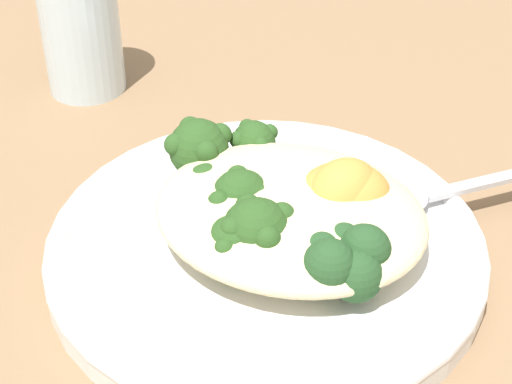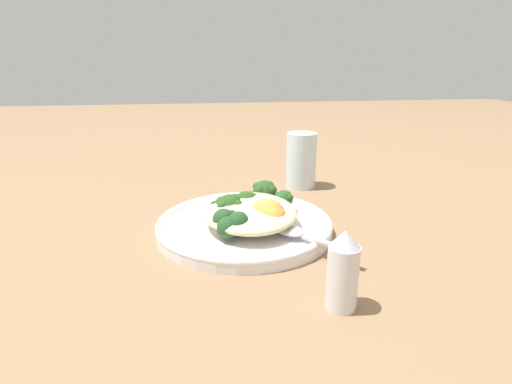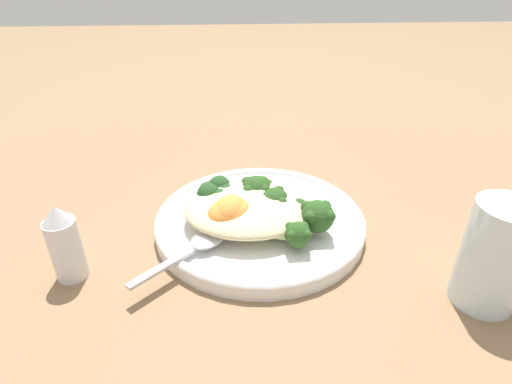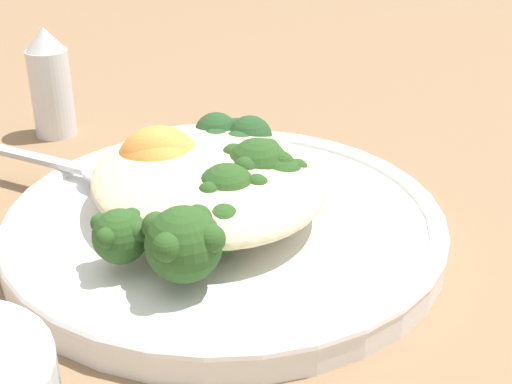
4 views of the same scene
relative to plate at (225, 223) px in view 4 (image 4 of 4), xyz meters
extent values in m
plane|color=#846647|center=(0.01, 0.01, -0.01)|extent=(4.00, 4.00, 0.00)
cylinder|color=white|center=(0.00, 0.00, 0.00)|extent=(0.27, 0.27, 0.02)
torus|color=white|center=(0.00, 0.00, 0.00)|extent=(0.27, 0.27, 0.01)
ellipsoid|color=beige|center=(-0.01, -0.01, 0.03)|extent=(0.17, 0.14, 0.03)
ellipsoid|color=#ADC675|center=(0.00, -0.04, 0.02)|extent=(0.09, 0.07, 0.02)
sphere|color=#284C1E|center=(0.04, -0.07, 0.03)|extent=(0.03, 0.03, 0.03)
sphere|color=#284C1E|center=(0.05, -0.06, 0.03)|extent=(0.01, 0.01, 0.01)
sphere|color=#284C1E|center=(0.03, -0.06, 0.03)|extent=(0.01, 0.01, 0.01)
sphere|color=#284C1E|center=(0.03, -0.08, 0.03)|extent=(0.01, 0.01, 0.01)
sphere|color=#284C1E|center=(0.05, -0.08, 0.03)|extent=(0.01, 0.01, 0.01)
ellipsoid|color=#ADC675|center=(0.02, -0.04, 0.02)|extent=(0.10, 0.03, 0.02)
sphere|color=#284C1E|center=(0.07, -0.04, 0.03)|extent=(0.04, 0.04, 0.04)
sphere|color=#284C1E|center=(0.08, -0.03, 0.04)|extent=(0.02, 0.02, 0.02)
sphere|color=#284C1E|center=(0.05, -0.03, 0.04)|extent=(0.02, 0.02, 0.02)
sphere|color=#284C1E|center=(0.05, -0.05, 0.04)|extent=(0.02, 0.02, 0.02)
sphere|color=#284C1E|center=(0.08, -0.05, 0.04)|extent=(0.02, 0.02, 0.02)
ellipsoid|color=#ADC675|center=(0.01, -0.03, 0.02)|extent=(0.08, 0.04, 0.01)
sphere|color=#284C1E|center=(0.05, -0.02, 0.02)|extent=(0.03, 0.03, 0.03)
sphere|color=#284C1E|center=(0.05, 0.00, 0.03)|extent=(0.01, 0.01, 0.01)
sphere|color=#284C1E|center=(0.05, -0.03, 0.03)|extent=(0.01, 0.01, 0.01)
ellipsoid|color=#ADC675|center=(-0.01, -0.03, 0.02)|extent=(0.06, 0.06, 0.02)
sphere|color=#284C1E|center=(0.02, 0.00, 0.03)|extent=(0.04, 0.04, 0.04)
sphere|color=#284C1E|center=(0.03, 0.01, 0.04)|extent=(0.01, 0.01, 0.01)
sphere|color=#284C1E|center=(0.00, 0.00, 0.04)|extent=(0.01, 0.01, 0.01)
sphere|color=#284C1E|center=(0.03, -0.02, 0.04)|extent=(0.01, 0.01, 0.01)
ellipsoid|color=#ADC675|center=(0.00, 0.00, 0.02)|extent=(0.04, 0.08, 0.01)
sphere|color=#284C1E|center=(0.01, 0.03, 0.03)|extent=(0.03, 0.03, 0.03)
sphere|color=#284C1E|center=(0.01, 0.05, 0.03)|extent=(0.01, 0.01, 0.01)
sphere|color=#284C1E|center=(0.01, 0.02, 0.03)|extent=(0.01, 0.01, 0.01)
ellipsoid|color=#ADC675|center=(-0.01, -0.02, 0.02)|extent=(0.04, 0.09, 0.02)
sphere|color=#284C1E|center=(0.00, 0.02, 0.03)|extent=(0.04, 0.04, 0.04)
sphere|color=#284C1E|center=(0.01, 0.03, 0.04)|extent=(0.02, 0.02, 0.02)
sphere|color=#284C1E|center=(-0.01, 0.03, 0.04)|extent=(0.02, 0.02, 0.02)
sphere|color=#284C1E|center=(-0.01, 0.01, 0.04)|extent=(0.02, 0.02, 0.02)
sphere|color=#284C1E|center=(0.01, 0.01, 0.04)|extent=(0.02, 0.02, 0.02)
ellipsoid|color=#ADC675|center=(-0.03, -0.01, 0.02)|extent=(0.04, 0.08, 0.01)
sphere|color=#284C1E|center=(-0.04, 0.03, 0.02)|extent=(0.03, 0.03, 0.03)
sphere|color=#284C1E|center=(-0.04, 0.03, 0.03)|extent=(0.01, 0.01, 0.01)
sphere|color=#284C1E|center=(-0.05, 0.03, 0.03)|extent=(0.01, 0.01, 0.01)
sphere|color=#284C1E|center=(-0.05, 0.02, 0.03)|extent=(0.01, 0.01, 0.01)
sphere|color=#284C1E|center=(-0.04, 0.02, 0.03)|extent=(0.01, 0.01, 0.01)
ellipsoid|color=orange|center=(-0.04, -0.03, 0.03)|extent=(0.06, 0.06, 0.04)
ellipsoid|color=orange|center=(-0.04, -0.03, 0.03)|extent=(0.07, 0.07, 0.04)
sphere|color=#234723|center=(-0.04, 0.02, 0.03)|extent=(0.03, 0.03, 0.03)
sphere|color=#234723|center=(-0.05, 0.04, 0.03)|extent=(0.03, 0.03, 0.03)
sphere|color=#234723|center=(-0.07, 0.03, 0.03)|extent=(0.03, 0.03, 0.03)
sphere|color=#234723|center=(-0.07, 0.02, 0.03)|extent=(0.03, 0.03, 0.03)
sphere|color=#234723|center=(-0.05, 0.01, 0.03)|extent=(0.03, 0.03, 0.03)
cube|color=#B7B7BC|center=(-0.11, -0.10, 0.01)|extent=(0.07, 0.06, 0.00)
ellipsoid|color=#B7B7BC|center=(-0.07, -0.06, 0.02)|extent=(0.06, 0.05, 0.01)
cylinder|color=silver|center=(-0.22, -0.08, 0.02)|extent=(0.03, 0.03, 0.07)
cone|color=#B2B2B7|center=(-0.22, -0.08, 0.07)|extent=(0.03, 0.03, 0.02)
camera|label=1|loc=(-0.15, 0.38, 0.35)|focal=60.00mm
camera|label=2|loc=(-0.57, 0.07, 0.24)|focal=28.00mm
camera|label=3|loc=(-0.04, -0.44, 0.29)|focal=28.00mm
camera|label=4|loc=(0.37, -0.12, 0.22)|focal=50.00mm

